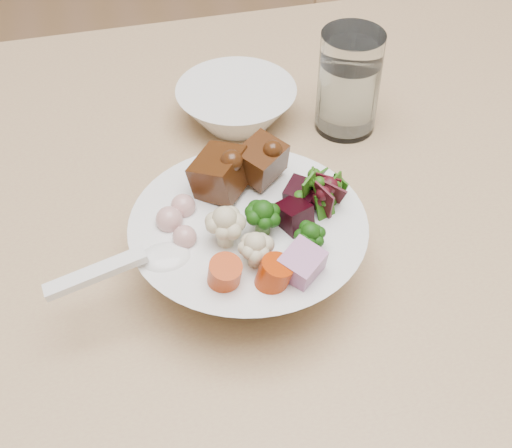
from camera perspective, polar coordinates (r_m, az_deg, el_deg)
name	(u,v)px	position (r m, az deg, el deg)	size (l,w,h in m)	color
dining_table	(469,201)	(0.95, 16.70, 1.81)	(1.49, 0.85, 0.69)	tan
chair_far	(423,18)	(1.58, 13.19, 15.77)	(0.46, 0.46, 0.89)	tan
food_bowl	(250,242)	(0.70, -0.50, -1.44)	(0.23, 0.23, 0.12)	white
soup_spoon	(148,262)	(0.65, -8.66, -3.04)	(0.14, 0.05, 0.03)	white
water_glass	(348,86)	(0.88, 7.40, 10.89)	(0.08, 0.08, 0.13)	silver
side_bowl	(236,106)	(0.90, -1.58, 9.44)	(0.15, 0.15, 0.05)	white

